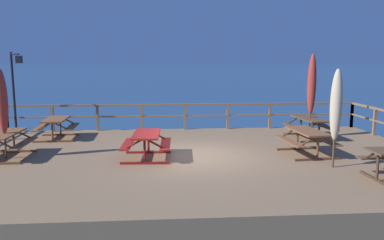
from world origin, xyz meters
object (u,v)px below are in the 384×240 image
(picnic_table_front_left, at_px, (56,124))
(patio_umbrella_short_front, at_px, (336,105))
(picnic_table_back_left, at_px, (307,137))
(picnic_table_front_right, at_px, (310,123))
(picnic_table_mid_left, at_px, (147,140))
(picnic_table_mid_right, at_px, (4,140))
(patio_umbrella_tall_back_right, at_px, (312,85))
(patio_umbrella_short_back, at_px, (2,102))
(lamp_post_hooked, at_px, (15,81))

(picnic_table_front_left, xyz_separation_m, patio_umbrella_short_front, (8.57, -4.51, 1.16))
(picnic_table_back_left, bearing_deg, picnic_table_front_right, 67.32)
(picnic_table_mid_left, height_order, picnic_table_mid_right, same)
(picnic_table_front_left, bearing_deg, picnic_table_mid_right, -105.41)
(patio_umbrella_tall_back_right, relative_size, patio_umbrella_short_back, 1.18)
(picnic_table_front_left, distance_m, lamp_post_hooked, 2.47)
(patio_umbrella_short_front, distance_m, patio_umbrella_short_back, 9.42)
(patio_umbrella_short_back, bearing_deg, picnic_table_mid_right, 130.66)
(picnic_table_mid_left, height_order, picnic_table_back_left, same)
(lamp_post_hooked, bearing_deg, picnic_table_front_left, -28.18)
(picnic_table_back_left, bearing_deg, patio_umbrella_tall_back_right, 67.21)
(picnic_table_front_left, relative_size, patio_umbrella_tall_back_right, 0.53)
(picnic_table_back_left, bearing_deg, picnic_table_mid_right, 178.35)
(picnic_table_front_right, bearing_deg, patio_umbrella_short_back, -167.29)
(picnic_table_mid_right, height_order, lamp_post_hooked, lamp_post_hooked)
(lamp_post_hooked, bearing_deg, picnic_table_mid_right, -76.11)
(picnic_table_front_right, bearing_deg, patio_umbrella_tall_back_right, 63.90)
(picnic_table_front_right, relative_size, patio_umbrella_short_back, 0.73)
(picnic_table_mid_left, xyz_separation_m, patio_umbrella_tall_back_right, (6.00, 2.66, 1.44))
(lamp_post_hooked, bearing_deg, patio_umbrella_short_front, -27.82)
(patio_umbrella_short_front, bearing_deg, patio_umbrella_short_back, 169.97)
(picnic_table_mid_right, height_order, picnic_table_front_left, same)
(picnic_table_mid_right, xyz_separation_m, patio_umbrella_short_front, (9.34, -1.71, 1.15))
(patio_umbrella_short_back, bearing_deg, picnic_table_mid_left, -4.03)
(picnic_table_front_right, relative_size, picnic_table_back_left, 1.06)
(picnic_table_front_left, xyz_separation_m, lamp_post_hooked, (-1.69, 0.90, 1.56))
(patio_umbrella_tall_back_right, bearing_deg, picnic_table_mid_left, -156.09)
(picnic_table_back_left, relative_size, lamp_post_hooked, 0.58)
(picnic_table_back_left, bearing_deg, picnic_table_mid_left, -178.89)
(picnic_table_front_left, distance_m, patio_umbrella_tall_back_right, 9.58)
(picnic_table_mid_left, relative_size, patio_umbrella_short_back, 0.64)
(picnic_table_front_right, bearing_deg, picnic_table_mid_right, -167.71)
(picnic_table_front_right, distance_m, patio_umbrella_short_back, 10.45)
(picnic_table_mid_left, bearing_deg, picnic_table_back_left, 1.11)
(patio_umbrella_short_front, relative_size, lamp_post_hooked, 0.84)
(lamp_post_hooked, bearing_deg, picnic_table_front_right, -7.61)
(picnic_table_mid_left, relative_size, picnic_table_front_left, 1.02)
(picnic_table_mid_left, height_order, patio_umbrella_short_back, patio_umbrella_short_back)
(picnic_table_mid_right, bearing_deg, patio_umbrella_short_back, -49.34)
(picnic_table_mid_left, distance_m, patio_umbrella_short_front, 5.41)
(picnic_table_back_left, bearing_deg, patio_umbrella_short_front, -82.58)
(picnic_table_front_right, height_order, patio_umbrella_short_front, patio_umbrella_short_front)
(picnic_table_mid_left, height_order, lamp_post_hooked, lamp_post_hooked)
(patio_umbrella_tall_back_right, bearing_deg, patio_umbrella_short_back, -166.91)
(patio_umbrella_short_front, bearing_deg, picnic_table_mid_left, 165.23)
(picnic_table_front_left, bearing_deg, patio_umbrella_tall_back_right, -3.02)
(picnic_table_mid_left, height_order, picnic_table_front_right, same)
(picnic_table_mid_right, xyz_separation_m, patio_umbrella_short_back, (0.06, -0.07, 1.14))
(picnic_table_mid_right, relative_size, lamp_post_hooked, 0.57)
(picnic_table_mid_left, xyz_separation_m, picnic_table_front_left, (-3.46, 3.16, -0.00))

